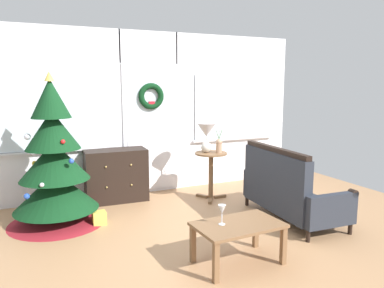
% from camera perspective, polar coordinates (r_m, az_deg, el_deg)
% --- Properties ---
extents(ground_plane, '(6.76, 6.76, 0.00)m').
position_cam_1_polar(ground_plane, '(4.38, 2.44, -14.14)').
color(ground_plane, '#AD7F56').
extents(back_wall_with_door, '(5.20, 0.19, 2.55)m').
position_cam_1_polar(back_wall_with_door, '(5.97, -6.52, 4.78)').
color(back_wall_with_door, white).
rests_on(back_wall_with_door, ground).
extents(christmas_tree, '(1.20, 1.20, 1.89)m').
position_cam_1_polar(christmas_tree, '(4.91, -20.37, -3.61)').
color(christmas_tree, '#4C331E').
rests_on(christmas_tree, ground).
extents(dresser_cabinet, '(0.92, 0.47, 0.78)m').
position_cam_1_polar(dresser_cabinet, '(5.67, -11.58, -4.73)').
color(dresser_cabinet, black).
rests_on(dresser_cabinet, ground).
extents(settee_sofa, '(0.79, 1.51, 0.96)m').
position_cam_1_polar(settee_sofa, '(4.95, 14.40, -7.04)').
color(settee_sofa, black).
rests_on(settee_sofa, ground).
extents(side_table, '(0.50, 0.48, 0.72)m').
position_cam_1_polar(side_table, '(5.60, 2.93, -3.45)').
color(side_table, brown).
rests_on(side_table, ground).
extents(table_lamp, '(0.28, 0.28, 0.44)m').
position_cam_1_polar(table_lamp, '(5.52, 2.23, 1.60)').
color(table_lamp, silver).
rests_on(table_lamp, side_table).
extents(flower_vase, '(0.11, 0.10, 0.35)m').
position_cam_1_polar(flower_vase, '(5.53, 4.16, -0.16)').
color(flower_vase, tan).
rests_on(flower_vase, side_table).
extents(coffee_table, '(0.87, 0.56, 0.41)m').
position_cam_1_polar(coffee_table, '(3.70, 7.11, -12.89)').
color(coffee_table, brown).
rests_on(coffee_table, ground).
extents(wine_glass, '(0.08, 0.08, 0.20)m').
position_cam_1_polar(wine_glass, '(3.59, 4.63, -10.13)').
color(wine_glass, silver).
rests_on(wine_glass, coffee_table).
extents(gift_box, '(0.16, 0.15, 0.16)m').
position_cam_1_polar(gift_box, '(4.86, -14.08, -10.97)').
color(gift_box, '#D8C64C').
rests_on(gift_box, ground).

